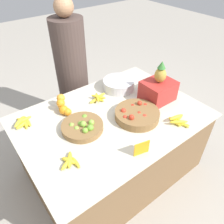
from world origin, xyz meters
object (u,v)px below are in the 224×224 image
(vendor_person, at_px, (72,75))
(tomato_basket, at_px, (137,114))
(metal_bowl, at_px, (119,84))
(price_sign, at_px, (142,148))
(produce_crate, at_px, (158,89))
(lime_bowl, at_px, (83,126))

(vendor_person, bearing_deg, tomato_basket, -85.99)
(metal_bowl, height_order, vendor_person, vendor_person)
(price_sign, distance_m, vendor_person, 1.34)
(metal_bowl, distance_m, produce_crate, 0.42)
(price_sign, bearing_deg, metal_bowl, 75.63)
(tomato_basket, distance_m, price_sign, 0.41)
(metal_bowl, distance_m, vendor_person, 0.60)
(price_sign, bearing_deg, lime_bowl, 126.32)
(price_sign, bearing_deg, produce_crate, 48.43)
(produce_crate, relative_size, vendor_person, 0.26)
(tomato_basket, xyz_separation_m, metal_bowl, (0.17, 0.46, 0.01))
(vendor_person, bearing_deg, metal_bowl, -66.08)
(tomato_basket, xyz_separation_m, produce_crate, (0.35, 0.09, 0.08))
(lime_bowl, bearing_deg, price_sign, -67.52)
(lime_bowl, relative_size, vendor_person, 0.22)
(tomato_basket, height_order, metal_bowl, tomato_basket)
(produce_crate, xyz_separation_m, vendor_person, (-0.42, 0.92, -0.12))
(lime_bowl, xyz_separation_m, tomato_basket, (0.45, -0.16, 0.01))
(metal_bowl, bearing_deg, tomato_basket, -110.26)
(lime_bowl, bearing_deg, metal_bowl, 26.00)
(lime_bowl, height_order, price_sign, price_sign)
(lime_bowl, relative_size, metal_bowl, 1.06)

